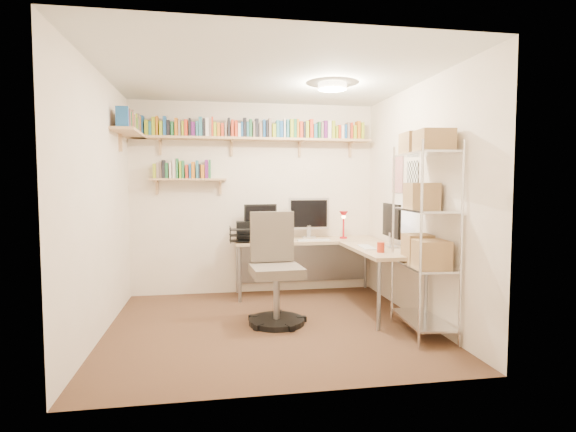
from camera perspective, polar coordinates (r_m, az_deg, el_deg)
name	(u,v)px	position (r m, az deg, el deg)	size (l,w,h in m)	color
ground	(269,326)	(4.70, -2.41, -13.76)	(3.20, 3.20, 0.00)	#4B2820
room_shell	(269,173)	(4.48, -2.41, 5.47)	(3.24, 3.04, 2.52)	beige
wall_shelves	(223,137)	(5.78, -8.21, 9.86)	(3.12, 1.09, 0.80)	tan
corner_desk	(315,242)	(5.60, 3.40, -3.34)	(1.94, 1.89, 1.26)	tan
office_chair	(275,276)	(4.70, -1.63, -7.67)	(0.60, 0.61, 1.15)	black
wire_rack	(424,206)	(4.43, 16.93, 1.25)	(0.45, 0.82, 1.94)	silver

